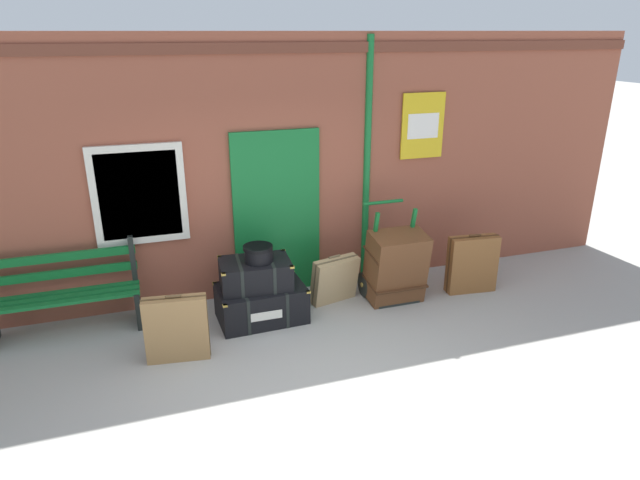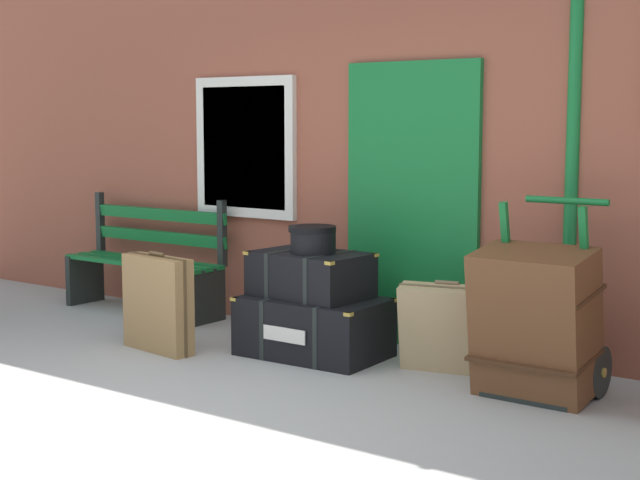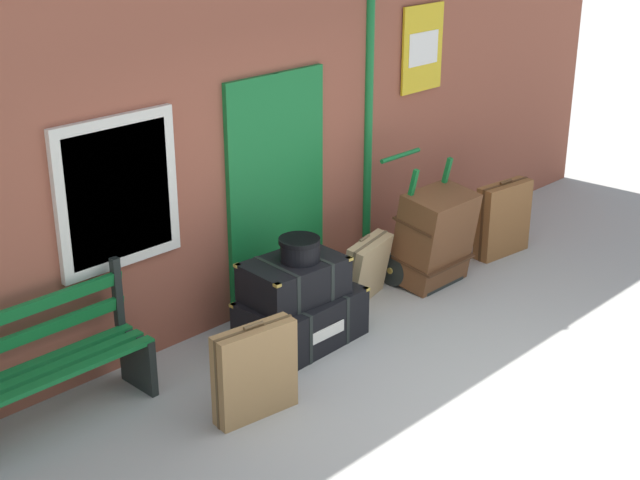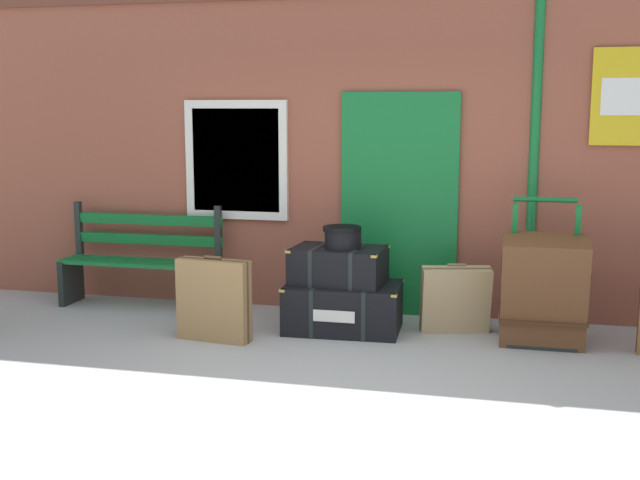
{
  "view_description": "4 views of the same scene",
  "coord_description": "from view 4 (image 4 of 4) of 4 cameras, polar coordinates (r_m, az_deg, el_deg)",
  "views": [
    {
      "loc": [
        -1.41,
        -3.97,
        3.2
      ],
      "look_at": [
        0.52,
        1.81,
        0.89
      ],
      "focal_mm": 30.98,
      "sensor_mm": 36.0,
      "label": 1
    },
    {
      "loc": [
        3.72,
        -3.61,
        1.67
      ],
      "look_at": [
        -0.31,
        1.92,
        0.81
      ],
      "focal_mm": 53.42,
      "sensor_mm": 36.0,
      "label": 2
    },
    {
      "loc": [
        -5.01,
        -3.14,
        3.68
      ],
      "look_at": [
        0.01,
        1.75,
        0.84
      ],
      "focal_mm": 51.74,
      "sensor_mm": 36.0,
      "label": 3
    },
    {
      "loc": [
        1.14,
        -4.95,
        1.95
      ],
      "look_at": [
        -0.48,
        1.89,
        0.78
      ],
      "focal_mm": 44.49,
      "sensor_mm": 36.0,
      "label": 4
    }
  ],
  "objects": [
    {
      "name": "ground_plane",
      "position": [
        5.44,
        0.33,
        -11.55
      ],
      "size": [
        60.0,
        60.0,
        0.0
      ],
      "primitive_type": "plane",
      "color": "#A3A099"
    },
    {
      "name": "brick_facade",
      "position": [
        7.64,
        4.73,
        6.78
      ],
      "size": [
        10.4,
        0.35,
        3.2
      ],
      "color": "brown",
      "rests_on": "ground"
    },
    {
      "name": "platform_bench",
      "position": [
        8.07,
        -12.69,
        -1.54
      ],
      "size": [
        1.6,
        0.43,
        1.01
      ],
      "color": "#146B2D",
      "rests_on": "ground"
    },
    {
      "name": "steamer_trunk_base",
      "position": [
        7.04,
        1.68,
        -4.85
      ],
      "size": [
        1.03,
        0.69,
        0.43
      ],
      "color": "black",
      "rests_on": "ground"
    },
    {
      "name": "steamer_trunk_middle",
      "position": [
        7.0,
        1.34,
        -1.84
      ],
      "size": [
        0.84,
        0.6,
        0.33
      ],
      "color": "black",
      "rests_on": "steamer_trunk_base"
    },
    {
      "name": "round_hatbox",
      "position": [
        6.91,
        1.65,
        0.3
      ],
      "size": [
        0.34,
        0.34,
        0.19
      ],
      "color": "black",
      "rests_on": "steamer_trunk_middle"
    },
    {
      "name": "porters_trolley",
      "position": [
        7.01,
        15.65,
        -4.76
      ],
      "size": [
        0.71,
        0.62,
        1.19
      ],
      "color": "black",
      "rests_on": "ground"
    },
    {
      "name": "large_brown_trunk",
      "position": [
        6.79,
        15.78,
        -3.52
      ],
      "size": [
        0.7,
        0.56,
        0.93
      ],
      "color": "brown",
      "rests_on": "ground"
    },
    {
      "name": "suitcase_slate",
      "position": [
        6.77,
        -7.65,
        -4.31
      ],
      "size": [
        0.65,
        0.25,
        0.74
      ],
      "color": "olive",
      "rests_on": "ground"
    },
    {
      "name": "suitcase_olive",
      "position": [
        7.04,
        9.72,
        -4.23
      ],
      "size": [
        0.64,
        0.4,
        0.62
      ],
      "color": "tan",
      "rests_on": "ground"
    }
  ]
}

